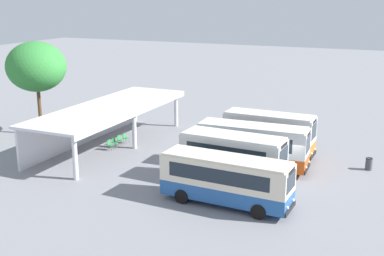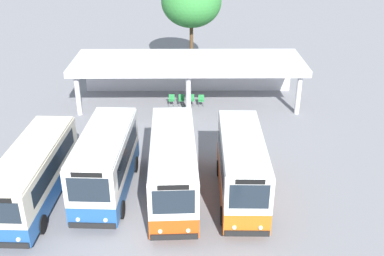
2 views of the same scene
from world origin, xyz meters
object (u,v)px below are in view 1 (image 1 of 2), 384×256
at_px(waiting_chair_end_by_column, 110,144).
at_px(waiting_chair_middle_seat, 120,139).
at_px(city_bus_middle_cream, 252,145).
at_px(city_bus_second_in_row, 233,157).
at_px(city_bus_fourth_amber, 269,133).
at_px(litter_bin_apron, 369,164).
at_px(city_bus_nearest_orange, 226,179).
at_px(waiting_chair_fourth_seat, 125,137).
at_px(waiting_chair_second_from_end, 115,142).

height_order(waiting_chair_end_by_column, waiting_chair_middle_seat, same).
bearing_deg(city_bus_middle_cream, city_bus_second_in_row, 175.31).
bearing_deg(city_bus_middle_cream, city_bus_fourth_amber, -4.56).
relative_size(city_bus_second_in_row, waiting_chair_end_by_column, 8.25).
distance_m(waiting_chair_end_by_column, litter_bin_apron, 20.13).
relative_size(city_bus_nearest_orange, city_bus_middle_cream, 1.00).
height_order(city_bus_second_in_row, litter_bin_apron, city_bus_second_in_row).
distance_m(city_bus_fourth_amber, waiting_chair_middle_seat, 12.53).
relative_size(waiting_chair_end_by_column, waiting_chair_fourth_seat, 1.00).
height_order(city_bus_nearest_orange, waiting_chair_fourth_seat, city_bus_nearest_orange).
bearing_deg(litter_bin_apron, city_bus_middle_cream, 112.22).
distance_m(city_bus_nearest_orange, waiting_chair_end_by_column, 14.04).
xyz_separation_m(city_bus_middle_cream, waiting_chair_fourth_seat, (1.75, 11.86, -1.30)).
relative_size(waiting_chair_end_by_column, litter_bin_apron, 0.96).
height_order(city_bus_fourth_amber, waiting_chair_end_by_column, city_bus_fourth_amber).
xyz_separation_m(city_bus_nearest_orange, waiting_chair_end_by_column, (6.37, 12.46, -1.16)).
xyz_separation_m(city_bus_middle_cream, city_bus_fourth_amber, (3.42, -0.27, 0.06)).
bearing_deg(city_bus_fourth_amber, city_bus_nearest_orange, -178.69).
bearing_deg(litter_bin_apron, waiting_chair_middle_seat, 96.34).
xyz_separation_m(city_bus_nearest_orange, city_bus_fourth_amber, (10.27, 0.23, 0.19)).
xyz_separation_m(waiting_chair_second_from_end, waiting_chair_fourth_seat, (1.49, -0.10, 0.00)).
relative_size(city_bus_middle_cream, waiting_chair_end_by_column, 9.46).
bearing_deg(city_bus_nearest_orange, waiting_chair_middle_seat, 57.77).
height_order(city_bus_second_in_row, city_bus_fourth_amber, city_bus_fourth_amber).
bearing_deg(waiting_chair_second_from_end, city_bus_fourth_amber, -75.50).
bearing_deg(waiting_chair_middle_seat, waiting_chair_second_from_end, 179.31).
distance_m(waiting_chair_end_by_column, waiting_chair_fourth_seat, 2.23).
bearing_deg(waiting_chair_middle_seat, city_bus_middle_cream, -94.80).
relative_size(city_bus_middle_cream, waiting_chair_fourth_seat, 9.46).
xyz_separation_m(city_bus_nearest_orange, waiting_chair_middle_seat, (7.85, 12.46, -1.16)).
height_order(city_bus_second_in_row, city_bus_middle_cream, city_bus_second_in_row).
xyz_separation_m(city_bus_fourth_amber, litter_bin_apron, (-0.22, -7.57, -1.43)).
xyz_separation_m(city_bus_nearest_orange, city_bus_second_in_row, (3.42, 0.79, 0.19)).
distance_m(city_bus_nearest_orange, city_bus_fourth_amber, 10.28).
xyz_separation_m(waiting_chair_end_by_column, waiting_chair_middle_seat, (1.49, -0.00, 0.00)).
distance_m(waiting_chair_end_by_column, waiting_chair_middle_seat, 1.49).
height_order(waiting_chair_middle_seat, litter_bin_apron, litter_bin_apron).
height_order(city_bus_middle_cream, waiting_chair_second_from_end, city_bus_middle_cream).
distance_m(city_bus_nearest_orange, litter_bin_apron, 12.50).
xyz_separation_m(city_bus_middle_cream, waiting_chair_middle_seat, (1.00, 11.95, -1.30)).
bearing_deg(litter_bin_apron, waiting_chair_second_from_end, 98.45).
distance_m(city_bus_fourth_amber, waiting_chair_end_by_column, 12.91).
xyz_separation_m(waiting_chair_end_by_column, litter_bin_apron, (3.69, -19.79, -0.07)).
height_order(waiting_chair_second_from_end, litter_bin_apron, litter_bin_apron).
relative_size(city_bus_middle_cream, litter_bin_apron, 9.04).
distance_m(city_bus_nearest_orange, city_bus_middle_cream, 6.87).
distance_m(city_bus_middle_cream, city_bus_fourth_amber, 3.43).
bearing_deg(litter_bin_apron, waiting_chair_fourth_seat, 94.23).
bearing_deg(city_bus_second_in_row, city_bus_nearest_orange, -167.04).
xyz_separation_m(city_bus_middle_cream, waiting_chair_second_from_end, (0.26, 11.96, -1.30)).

